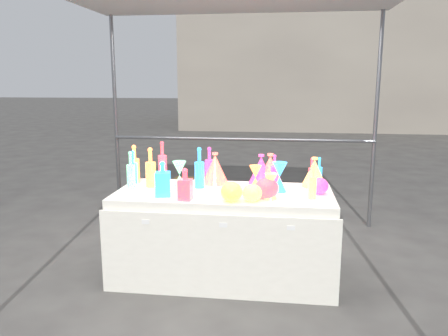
# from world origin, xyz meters

# --- Properties ---
(ground) EXTENTS (80.00, 80.00, 0.00)m
(ground) POSITION_xyz_m (0.00, 0.00, 0.00)
(ground) COLOR #615E5A
(ground) RESTS_ON ground
(display_table) EXTENTS (1.84, 0.83, 0.75)m
(display_table) POSITION_xyz_m (0.00, -0.01, 0.37)
(display_table) COLOR white
(display_table) RESTS_ON ground
(background_building) EXTENTS (14.00, 6.00, 6.00)m
(background_building) POSITION_xyz_m (4.00, 14.00, 3.00)
(background_building) COLOR #AA9F8D
(background_building) RESTS_ON ground
(cardboard_box_closed) EXTENTS (0.53, 0.40, 0.37)m
(cardboard_box_closed) POSITION_xyz_m (-0.71, 2.04, 0.19)
(cardboard_box_closed) COLOR olive
(cardboard_box_closed) RESTS_ON ground
(cardboard_box_flat) EXTENTS (0.87, 0.81, 0.06)m
(cardboard_box_flat) POSITION_xyz_m (0.14, 2.15, 0.03)
(cardboard_box_flat) COLOR olive
(cardboard_box_flat) RESTS_ON ground
(bottle_0) EXTENTS (0.12, 0.12, 0.34)m
(bottle_0) POSITION_xyz_m (-0.85, 0.24, 0.92)
(bottle_0) COLOR #F81750
(bottle_0) RESTS_ON display_table
(bottle_1) EXTENTS (0.08, 0.08, 0.30)m
(bottle_1) POSITION_xyz_m (-0.85, 0.20, 0.90)
(bottle_1) COLOR #1B952C
(bottle_1) RESTS_ON display_table
(bottle_2) EXTENTS (0.10, 0.10, 0.37)m
(bottle_2) POSITION_xyz_m (-0.62, 0.35, 0.93)
(bottle_2) COLOR orange
(bottle_2) RESTS_ON display_table
(bottle_3) EXTENTS (0.10, 0.10, 0.32)m
(bottle_3) POSITION_xyz_m (-0.18, 0.35, 0.91)
(bottle_3) COLOR #1C58A4
(bottle_3) RESTS_ON display_table
(bottle_5) EXTENTS (0.08, 0.08, 0.33)m
(bottle_5) POSITION_xyz_m (-0.80, -0.00, 0.91)
(bottle_5) COLOR #C42781
(bottle_5) RESTS_ON display_table
(bottle_6) EXTENTS (0.12, 0.12, 0.35)m
(bottle_6) POSITION_xyz_m (-0.65, 0.08, 0.92)
(bottle_6) COLOR #F81750
(bottle_6) RESTS_ON display_table
(bottle_7) EXTENTS (0.11, 0.11, 0.36)m
(bottle_7) POSITION_xyz_m (-0.23, 0.10, 0.93)
(bottle_7) COLOR #1B952C
(bottle_7) RESTS_ON display_table
(decanter_1) EXTENTS (0.10, 0.10, 0.25)m
(decanter_1) POSITION_xyz_m (-0.26, -0.30, 0.88)
(decanter_1) COLOR orange
(decanter_1) RESTS_ON display_table
(decanter_2) EXTENTS (0.14, 0.14, 0.28)m
(decanter_2) POSITION_xyz_m (-0.47, -0.21, 0.89)
(decanter_2) COLOR #1B952C
(decanter_2) RESTS_ON display_table
(hourglass_2) EXTENTS (0.11, 0.11, 0.20)m
(hourglass_2) POSITION_xyz_m (0.39, -0.18, 0.85)
(hourglass_2) COLOR #168E6B
(hourglass_2) RESTS_ON display_table
(hourglass_3) EXTENTS (0.15, 0.15, 0.24)m
(hourglass_3) POSITION_xyz_m (-0.39, 0.06, 0.87)
(hourglass_3) COLOR #C42781
(hourglass_3) RESTS_ON display_table
(hourglass_4) EXTENTS (0.13, 0.13, 0.21)m
(hourglass_4) POSITION_xyz_m (0.26, 0.09, 0.85)
(hourglass_4) COLOR #F81750
(hourglass_4) RESTS_ON display_table
(hourglass_5) EXTENTS (0.17, 0.17, 0.25)m
(hourglass_5) POSITION_xyz_m (0.46, 0.05, 0.87)
(hourglass_5) COLOR #1B952C
(hourglass_5) RESTS_ON display_table
(globe_0) EXTENTS (0.20, 0.20, 0.14)m
(globe_0) POSITION_xyz_m (0.10, -0.30, 0.82)
(globe_0) COLOR #F81750
(globe_0) RESTS_ON display_table
(globe_1) EXTENTS (0.17, 0.17, 0.12)m
(globe_1) POSITION_xyz_m (0.25, -0.29, 0.81)
(globe_1) COLOR #168E6B
(globe_1) RESTS_ON display_table
(globe_2) EXTENTS (0.21, 0.21, 0.15)m
(globe_2) POSITION_xyz_m (0.36, -0.18, 0.82)
(globe_2) COLOR orange
(globe_2) RESTS_ON display_table
(globe_3) EXTENTS (0.15, 0.15, 0.12)m
(globe_3) POSITION_xyz_m (0.78, 0.01, 0.81)
(globe_3) COLOR #1C58A4
(globe_3) RESTS_ON display_table
(lampshade_0) EXTENTS (0.29, 0.29, 0.28)m
(lampshade_0) POSITION_xyz_m (-0.12, 0.28, 0.89)
(lampshade_0) COLOR yellow
(lampshade_0) RESTS_ON display_table
(lampshade_1) EXTENTS (0.30, 0.30, 0.28)m
(lampshade_1) POSITION_xyz_m (0.37, 0.28, 0.89)
(lampshade_1) COLOR yellow
(lampshade_1) RESTS_ON display_table
(lampshade_2) EXTENTS (0.29, 0.29, 0.28)m
(lampshade_2) POSITION_xyz_m (0.29, 0.28, 0.89)
(lampshade_2) COLOR #1C58A4
(lampshade_2) RESTS_ON display_table
(lampshade_3) EXTENTS (0.26, 0.26, 0.26)m
(lampshade_3) POSITION_xyz_m (0.76, 0.28, 0.88)
(lampshade_3) COLOR #168E6B
(lampshade_3) RESTS_ON display_table
(bottle_8) EXTENTS (0.07, 0.07, 0.25)m
(bottle_8) POSITION_xyz_m (0.81, 0.36, 0.87)
(bottle_8) COLOR #1B952C
(bottle_8) RESTS_ON display_table
(bottle_9) EXTENTS (0.06, 0.06, 0.26)m
(bottle_9) POSITION_xyz_m (0.74, 0.28, 0.88)
(bottle_9) COLOR orange
(bottle_9) RESTS_ON display_table
(bottle_10) EXTENTS (0.08, 0.08, 0.28)m
(bottle_10) POSITION_xyz_m (0.41, 0.23, 0.89)
(bottle_10) COLOR #1C58A4
(bottle_10) RESTS_ON display_table
(bottle_11) EXTENTS (0.07, 0.07, 0.28)m
(bottle_11) POSITION_xyz_m (0.72, -0.14, 0.89)
(bottle_11) COLOR #168E6B
(bottle_11) RESTS_ON display_table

